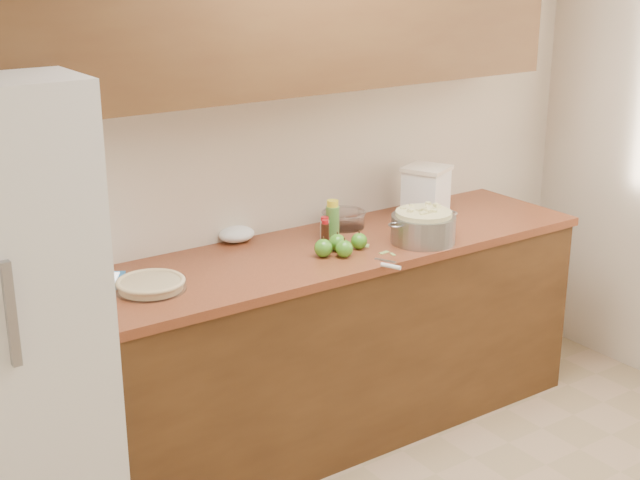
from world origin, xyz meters
TOP-DOWN VIEW (x-y plane):
  - room_shell at (0.00, 0.00)m, footprint 3.60×3.60m
  - counter_run at (0.00, 1.48)m, footprint 2.64×0.68m
  - upper_cabinets at (0.00, 1.63)m, footprint 2.60×0.34m
  - pie at (-0.81, 1.44)m, footprint 0.28×0.28m
  - colander at (0.44, 1.29)m, footprint 0.39×0.29m
  - flour_canister at (0.73, 1.60)m, footprint 0.26×0.26m
  - tablet at (-0.96, 1.65)m, footprint 0.28×0.27m
  - paring_knife at (0.11, 1.11)m, footprint 0.09×0.18m
  - lemon_bottle at (0.16, 1.59)m, footprint 0.06×0.06m
  - cinnamon_shaker at (0.11, 1.58)m, footprint 0.04×0.04m
  - vanilla_bottle at (0.08, 1.54)m, footprint 0.04×0.04m
  - mixing_bowl at (0.28, 1.67)m, footprint 0.21×0.21m
  - paper_towel at (-0.24, 1.77)m, footprint 0.18×0.15m
  - apple_left at (-0.04, 1.38)m, footprint 0.08×0.08m
  - apple_center at (0.05, 1.41)m, footprint 0.08×0.08m
  - apple_front at (0.03, 1.32)m, footprint 0.08×0.08m
  - apple_extra at (0.15, 1.37)m, footprint 0.07×0.07m
  - peel_a at (0.22, 1.23)m, footprint 0.02×0.04m
  - peel_b at (0.20, 1.27)m, footprint 0.05×0.03m
  - peel_c at (0.20, 1.38)m, footprint 0.05×0.05m

SIDE VIEW (x-z plane):
  - counter_run at x=0.00m, z-range 0.00..0.92m
  - peel_a at x=0.22m, z-range 0.92..0.92m
  - peel_b at x=0.20m, z-range 0.92..0.92m
  - peel_c at x=0.20m, z-range 0.92..0.92m
  - paring_knife at x=0.11m, z-range 0.92..0.94m
  - tablet at x=-0.96m, z-range 0.92..0.94m
  - pie at x=-0.81m, z-range 0.92..0.97m
  - paper_towel at x=-0.24m, z-range 0.92..0.99m
  - apple_extra at x=0.15m, z-range 0.91..1.00m
  - apple_front at x=0.03m, z-range 0.91..1.00m
  - apple_center at x=0.05m, z-range 0.91..1.00m
  - apple_left at x=-0.04m, z-range 0.91..1.01m
  - mixing_bowl at x=0.28m, z-range 0.92..1.00m
  - cinnamon_shaker at x=0.11m, z-range 0.92..1.02m
  - vanilla_bottle at x=0.08m, z-range 0.92..1.02m
  - colander at x=0.44m, z-range 0.92..1.06m
  - lemon_bottle at x=0.16m, z-range 0.92..1.09m
  - flour_canister at x=0.73m, z-range 0.92..1.17m
  - room_shell at x=0.00m, z-range -0.50..3.10m
  - upper_cabinets at x=0.00m, z-range 1.60..2.30m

